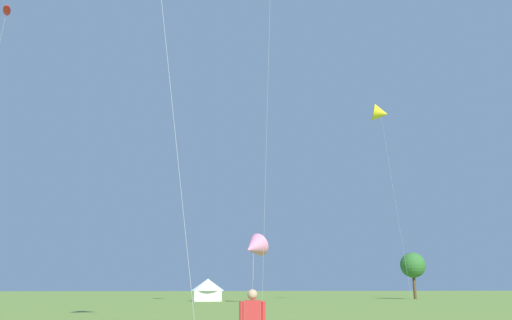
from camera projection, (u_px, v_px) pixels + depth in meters
kite_yellow_delta at (381, 113)px, 60.86m from camera, size 2.81×3.02×23.88m
kite_pink_delta at (253, 247)px, 55.84m from camera, size 4.00×4.27×7.73m
kite_red_parafoil at (6, 12)px, 44.80m from camera, size 1.72×2.23×26.58m
festival_tent_left at (208, 289)px, 61.67m from camera, size 4.21×4.21×2.74m
tree_distant_left at (413, 265)px, 72.06m from camera, size 3.66×3.66×6.67m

